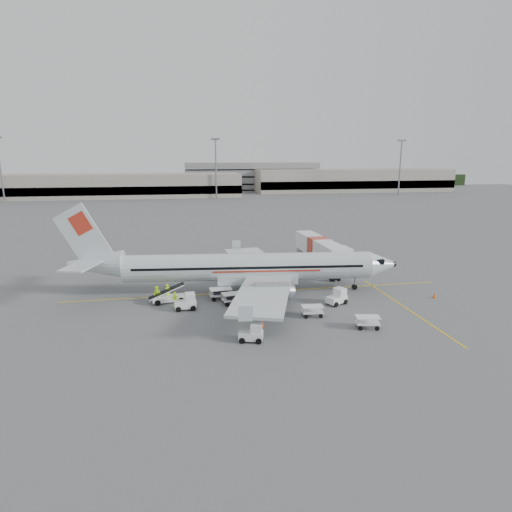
# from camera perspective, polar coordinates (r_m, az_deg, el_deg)

# --- Properties ---
(ground) EXTENTS (360.00, 360.00, 0.00)m
(ground) POSITION_cam_1_polar(r_m,az_deg,el_deg) (49.92, 0.40, -4.76)
(ground) COLOR #56595B
(stripe_lead) EXTENTS (44.00, 0.20, 0.01)m
(stripe_lead) POSITION_cam_1_polar(r_m,az_deg,el_deg) (49.92, 0.40, -4.76)
(stripe_lead) COLOR yellow
(stripe_lead) RESTS_ON ground
(stripe_cross) EXTENTS (0.20, 20.00, 0.01)m
(stripe_cross) POSITION_cam_1_polar(r_m,az_deg,el_deg) (47.36, 19.26, -6.50)
(stripe_cross) COLOR yellow
(stripe_cross) RESTS_ON ground
(terminal_west) EXTENTS (110.00, 22.00, 9.00)m
(terminal_west) POSITION_cam_1_polar(r_m,az_deg,el_deg) (179.86, -20.26, 8.77)
(terminal_west) COLOR gray
(terminal_west) RESTS_ON ground
(terminal_east) EXTENTS (90.00, 26.00, 10.00)m
(terminal_east) POSITION_cam_1_polar(r_m,az_deg,el_deg) (207.49, 12.49, 9.85)
(terminal_east) COLOR gray
(terminal_east) RESTS_ON ground
(parking_garage) EXTENTS (62.00, 24.00, 14.00)m
(parking_garage) POSITION_cam_1_polar(r_m,az_deg,el_deg) (209.63, -0.76, 10.73)
(parking_garage) COLOR slate
(parking_garage) RESTS_ON ground
(treeline) EXTENTS (300.00, 3.00, 6.00)m
(treeline) POSITION_cam_1_polar(r_m,az_deg,el_deg) (222.27, -7.85, 9.71)
(treeline) COLOR black
(treeline) RESTS_ON ground
(mast_west) EXTENTS (3.20, 1.20, 22.00)m
(mast_west) POSITION_cam_1_polar(r_m,az_deg,el_deg) (175.90, -30.90, 9.80)
(mast_west) COLOR slate
(mast_west) RESTS_ON ground
(mast_center) EXTENTS (3.20, 1.20, 22.00)m
(mast_center) POSITION_cam_1_polar(r_m,az_deg,el_deg) (165.38, -5.36, 11.46)
(mast_center) COLOR slate
(mast_center) RESTS_ON ground
(mast_east) EXTENTS (3.20, 1.20, 22.00)m
(mast_east) POSITION_cam_1_polar(r_m,az_deg,el_deg) (187.11, 18.65, 11.02)
(mast_east) COLOR slate
(mast_east) RESTS_ON ground
(aircraft) EXTENTS (39.92, 32.76, 10.24)m
(aircraft) POSITION_cam_1_polar(r_m,az_deg,el_deg) (48.51, -1.03, 0.97)
(aircraft) COLOR silver
(aircraft) RESTS_ON ground
(jet_bridge) EXTENTS (4.03, 17.14, 4.46)m
(jet_bridge) POSITION_cam_1_polar(r_m,az_deg,el_deg) (59.92, 8.26, 0.33)
(jet_bridge) COLOR white
(jet_bridge) RESTS_ON ground
(belt_loader) EXTENTS (4.82, 2.47, 2.49)m
(belt_loader) POSITION_cam_1_polar(r_m,az_deg,el_deg) (46.93, -11.64, -4.61)
(belt_loader) COLOR white
(belt_loader) RESTS_ON ground
(tug_fore) EXTENTS (2.50, 2.10, 1.67)m
(tug_fore) POSITION_cam_1_polar(r_m,az_deg,el_deg) (46.31, 10.69, -5.34)
(tug_fore) COLOR white
(tug_fore) RESTS_ON ground
(tug_mid) EXTENTS (2.27, 1.63, 1.58)m
(tug_mid) POSITION_cam_1_polar(r_m,az_deg,el_deg) (36.73, -0.69, -10.14)
(tug_mid) COLOR white
(tug_mid) RESTS_ON ground
(tug_aft) EXTENTS (2.25, 1.36, 1.69)m
(tug_aft) POSITION_cam_1_polar(r_m,az_deg,el_deg) (44.55, -9.42, -6.01)
(tug_aft) COLOR white
(tug_aft) RESTS_ON ground
(cart_loaded_a) EXTENTS (2.46, 1.52, 1.25)m
(cart_loaded_a) POSITION_cam_1_polar(r_m,az_deg,el_deg) (47.25, -4.73, -5.05)
(cart_loaded_a) COLOR white
(cart_loaded_a) RESTS_ON ground
(cart_loaded_b) EXTENTS (2.55, 1.75, 1.23)m
(cart_loaded_b) POSITION_cam_1_polar(r_m,az_deg,el_deg) (45.65, -3.03, -5.69)
(cart_loaded_b) COLOR white
(cart_loaded_b) RESTS_ON ground
(cart_empty_a) EXTENTS (2.18, 1.38, 1.09)m
(cart_empty_a) POSITION_cam_1_polar(r_m,az_deg,el_deg) (42.57, 7.51, -7.29)
(cart_empty_a) COLOR white
(cart_empty_a) RESTS_ON ground
(cart_empty_b) EXTENTS (2.37, 1.67, 1.13)m
(cart_empty_b) POSITION_cam_1_polar(r_m,az_deg,el_deg) (40.72, 14.64, -8.55)
(cart_empty_b) COLOR white
(cart_empty_b) RESTS_ON ground
(cone_nose) EXTENTS (0.38, 0.38, 0.62)m
(cone_nose) POSITION_cam_1_polar(r_m,az_deg,el_deg) (51.62, 22.70, -4.84)
(cone_nose) COLOR #E0510E
(cone_nose) RESTS_ON ground
(cone_port) EXTENTS (0.35, 0.35, 0.58)m
(cone_port) POSITION_cam_1_polar(r_m,az_deg,el_deg) (66.16, 1.94, -0.07)
(cone_port) COLOR #E0510E
(cone_port) RESTS_ON ground
(cone_stbd) EXTENTS (0.41, 0.41, 0.67)m
(cone_stbd) POSITION_cam_1_polar(r_m,az_deg,el_deg) (39.79, 0.79, -8.97)
(cone_stbd) COLOR #E0510E
(cone_stbd) RESTS_ON ground
(crew_a) EXTENTS (0.82, 0.77, 1.89)m
(crew_a) POSITION_cam_1_polar(r_m,az_deg,el_deg) (47.49, -11.67, -4.78)
(crew_a) COLOR #ACDF1B
(crew_a) RESTS_ON ground
(crew_b) EXTENTS (1.12, 1.13, 1.84)m
(crew_b) POSITION_cam_1_polar(r_m,az_deg,el_deg) (47.15, -13.07, -5.01)
(crew_b) COLOR #ACDF1B
(crew_b) RESTS_ON ground
(crew_c) EXTENTS (1.03, 1.26, 1.70)m
(crew_c) POSITION_cam_1_polar(r_m,az_deg,el_deg) (41.95, -1.75, -7.04)
(crew_c) COLOR #ACDF1B
(crew_c) RESTS_ON ground
(crew_d) EXTENTS (0.98, 0.87, 1.59)m
(crew_d) POSITION_cam_1_polar(r_m,az_deg,el_deg) (45.62, -10.72, -5.68)
(crew_d) COLOR #ACDF1B
(crew_d) RESTS_ON ground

